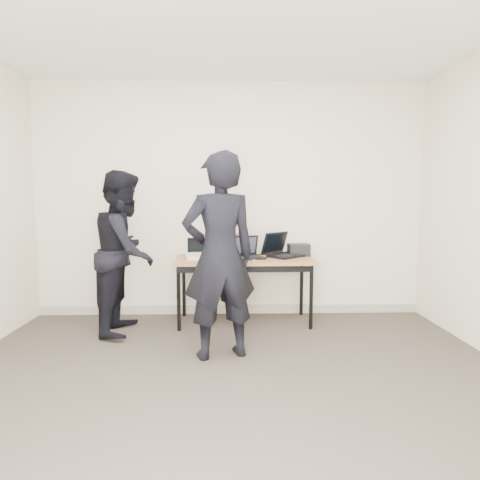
{
  "coord_description": "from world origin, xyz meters",
  "views": [
    {
      "loc": [
        -0.01,
        -2.44,
        1.38
      ],
      "look_at": [
        0.1,
        1.6,
        0.95
      ],
      "focal_mm": 30.0,
      "sensor_mm": 36.0,
      "label": 1
    }
  ],
  "objects_px": {
    "laptop_beige": "(200,254)",
    "laptop_center": "(247,253)",
    "leather_satchel": "(228,244)",
    "equipment_box": "(299,250)",
    "person_typist": "(220,256)",
    "person_observer": "(125,252)",
    "desk": "(244,264)",
    "laptop_right": "(282,251)"
  },
  "relations": [
    {
      "from": "equipment_box",
      "to": "person_typist",
      "type": "height_order",
      "value": "person_typist"
    },
    {
      "from": "equipment_box",
      "to": "laptop_center",
      "type": "bearing_deg",
      "value": -162.95
    },
    {
      "from": "leather_satchel",
      "to": "equipment_box",
      "type": "height_order",
      "value": "leather_satchel"
    },
    {
      "from": "leather_satchel",
      "to": "person_observer",
      "type": "xyz_separation_m",
      "value": [
        -1.05,
        -0.46,
        -0.02
      ]
    },
    {
      "from": "laptop_center",
      "to": "leather_satchel",
      "type": "relative_size",
      "value": 1.03
    },
    {
      "from": "laptop_center",
      "to": "leather_satchel",
      "type": "height_order",
      "value": "leather_satchel"
    },
    {
      "from": "laptop_right",
      "to": "person_typist",
      "type": "xyz_separation_m",
      "value": [
        -0.68,
        -1.07,
        0.1
      ]
    },
    {
      "from": "person_typist",
      "to": "person_observer",
      "type": "distance_m",
      "value": 1.22
    },
    {
      "from": "laptop_center",
      "to": "equipment_box",
      "type": "bearing_deg",
      "value": -1.37
    },
    {
      "from": "laptop_center",
      "to": "person_typist",
      "type": "relative_size",
      "value": 0.22
    },
    {
      "from": "desk",
      "to": "leather_satchel",
      "type": "bearing_deg",
      "value": 127.59
    },
    {
      "from": "desk",
      "to": "person_observer",
      "type": "relative_size",
      "value": 0.91
    },
    {
      "from": "laptop_center",
      "to": "person_typist",
      "type": "distance_m",
      "value": 1.0
    },
    {
      "from": "person_typist",
      "to": "person_observer",
      "type": "bearing_deg",
      "value": -53.62
    },
    {
      "from": "laptop_right",
      "to": "leather_satchel",
      "type": "relative_size",
      "value": 1.33
    },
    {
      "from": "desk",
      "to": "person_typist",
      "type": "relative_size",
      "value": 0.85
    },
    {
      "from": "laptop_beige",
      "to": "person_typist",
      "type": "height_order",
      "value": "person_typist"
    },
    {
      "from": "person_typist",
      "to": "laptop_right",
      "type": "bearing_deg",
      "value": -140.02
    },
    {
      "from": "laptop_beige",
      "to": "equipment_box",
      "type": "xyz_separation_m",
      "value": [
        1.12,
        0.18,
        0.02
      ]
    },
    {
      "from": "person_observer",
      "to": "equipment_box",
      "type": "bearing_deg",
      "value": -76.65
    },
    {
      "from": "laptop_center",
      "to": "person_typist",
      "type": "height_order",
      "value": "person_typist"
    },
    {
      "from": "desk",
      "to": "equipment_box",
      "type": "bearing_deg",
      "value": 16.32
    },
    {
      "from": "equipment_box",
      "to": "person_typist",
      "type": "distance_m",
      "value": 1.44
    },
    {
      "from": "equipment_box",
      "to": "person_typist",
      "type": "bearing_deg",
      "value": -127.7
    },
    {
      "from": "laptop_right",
      "to": "person_observer",
      "type": "bearing_deg",
      "value": 150.38
    },
    {
      "from": "laptop_right",
      "to": "person_typist",
      "type": "bearing_deg",
      "value": -164.03
    },
    {
      "from": "laptop_beige",
      "to": "laptop_center",
      "type": "bearing_deg",
      "value": -9.76
    },
    {
      "from": "leather_satchel",
      "to": "equipment_box",
      "type": "relative_size",
      "value": 1.66
    },
    {
      "from": "laptop_beige",
      "to": "laptop_right",
      "type": "distance_m",
      "value": 0.92
    },
    {
      "from": "laptop_right",
      "to": "person_observer",
      "type": "distance_m",
      "value": 1.7
    },
    {
      "from": "laptop_right",
      "to": "leather_satchel",
      "type": "distance_m",
      "value": 0.62
    },
    {
      "from": "equipment_box",
      "to": "leather_satchel",
      "type": "bearing_deg",
      "value": 177.47
    },
    {
      "from": "laptop_center",
      "to": "leather_satchel",
      "type": "xyz_separation_m",
      "value": [
        -0.21,
        0.22,
        0.07
      ]
    },
    {
      "from": "equipment_box",
      "to": "person_observer",
      "type": "bearing_deg",
      "value": -167.29
    },
    {
      "from": "equipment_box",
      "to": "laptop_beige",
      "type": "bearing_deg",
      "value": -170.96
    },
    {
      "from": "leather_satchel",
      "to": "laptop_beige",
      "type": "bearing_deg",
      "value": -153.63
    },
    {
      "from": "desk",
      "to": "laptop_right",
      "type": "xyz_separation_m",
      "value": [
        0.43,
        0.13,
        0.12
      ]
    },
    {
      "from": "laptop_right",
      "to": "laptop_center",
      "type": "bearing_deg",
      "value": 154.99
    },
    {
      "from": "laptop_center",
      "to": "equipment_box",
      "type": "relative_size",
      "value": 1.7
    },
    {
      "from": "desk",
      "to": "laptop_beige",
      "type": "xyz_separation_m",
      "value": [
        -0.49,
        0.01,
        0.11
      ]
    },
    {
      "from": "desk",
      "to": "leather_satchel",
      "type": "xyz_separation_m",
      "value": [
        -0.18,
        0.23,
        0.19
      ]
    },
    {
      "from": "laptop_beige",
      "to": "person_observer",
      "type": "distance_m",
      "value": 0.79
    }
  ]
}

